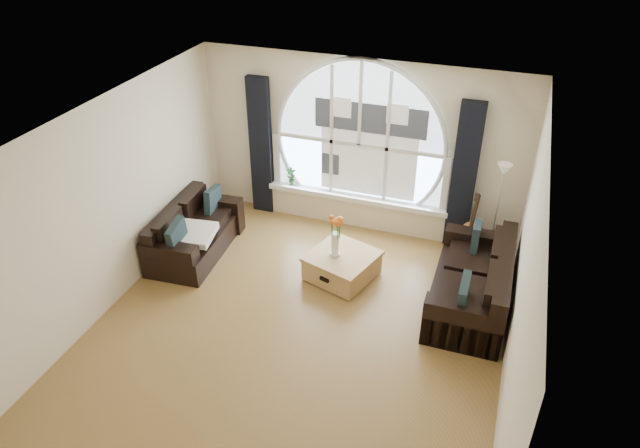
{
  "coord_description": "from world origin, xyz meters",
  "views": [
    {
      "loc": [
        2.08,
        -5.11,
        5.03
      ],
      "look_at": [
        0.0,
        0.9,
        1.05
      ],
      "focal_mm": 32.67,
      "sensor_mm": 36.0,
      "label": 1
    }
  ],
  "objects_px": {
    "sofa_right": "(471,281)",
    "guitar": "(473,222)",
    "floor_lamp": "(496,216)",
    "potted_plant": "(291,176)",
    "sofa_left": "(194,229)",
    "vase_flowers": "(335,231)",
    "coffee_chest": "(342,265)"
  },
  "relations": [
    {
      "from": "sofa_left",
      "to": "potted_plant",
      "type": "distance_m",
      "value": 1.81
    },
    {
      "from": "guitar",
      "to": "potted_plant",
      "type": "bearing_deg",
      "value": -160.77
    },
    {
      "from": "sofa_right",
      "to": "potted_plant",
      "type": "distance_m",
      "value": 3.41
    },
    {
      "from": "vase_flowers",
      "to": "guitar",
      "type": "xyz_separation_m",
      "value": [
        1.73,
        1.25,
        -0.24
      ]
    },
    {
      "from": "sofa_right",
      "to": "guitar",
      "type": "distance_m",
      "value": 1.29
    },
    {
      "from": "floor_lamp",
      "to": "guitar",
      "type": "xyz_separation_m",
      "value": [
        -0.3,
        0.18,
        -0.27
      ]
    },
    {
      "from": "sofa_right",
      "to": "vase_flowers",
      "type": "bearing_deg",
      "value": 179.17
    },
    {
      "from": "sofa_left",
      "to": "guitar",
      "type": "xyz_separation_m",
      "value": [
        3.89,
        1.34,
        0.13
      ]
    },
    {
      "from": "sofa_left",
      "to": "floor_lamp",
      "type": "relative_size",
      "value": 1.03
    },
    {
      "from": "sofa_left",
      "to": "vase_flowers",
      "type": "distance_m",
      "value": 2.19
    },
    {
      "from": "sofa_left",
      "to": "vase_flowers",
      "type": "xyz_separation_m",
      "value": [
        2.16,
        0.09,
        0.37
      ]
    },
    {
      "from": "coffee_chest",
      "to": "potted_plant",
      "type": "xyz_separation_m",
      "value": [
        -1.31,
        1.4,
        0.49
      ]
    },
    {
      "from": "floor_lamp",
      "to": "potted_plant",
      "type": "xyz_separation_m",
      "value": [
        -3.23,
        0.35,
        -0.1
      ]
    },
    {
      "from": "coffee_chest",
      "to": "potted_plant",
      "type": "height_order",
      "value": "potted_plant"
    },
    {
      "from": "sofa_right",
      "to": "floor_lamp",
      "type": "bearing_deg",
      "value": 81.83
    },
    {
      "from": "guitar",
      "to": "potted_plant",
      "type": "distance_m",
      "value": 2.95
    },
    {
      "from": "sofa_right",
      "to": "coffee_chest",
      "type": "relative_size",
      "value": 2.2
    },
    {
      "from": "coffee_chest",
      "to": "guitar",
      "type": "height_order",
      "value": "guitar"
    },
    {
      "from": "sofa_left",
      "to": "guitar",
      "type": "relative_size",
      "value": 1.55
    },
    {
      "from": "sofa_left",
      "to": "vase_flowers",
      "type": "bearing_deg",
      "value": -1.36
    },
    {
      "from": "sofa_left",
      "to": "coffee_chest",
      "type": "distance_m",
      "value": 2.27
    },
    {
      "from": "guitar",
      "to": "vase_flowers",
      "type": "bearing_deg",
      "value": -121.49
    },
    {
      "from": "sofa_left",
      "to": "coffee_chest",
      "type": "bearing_deg",
      "value": -0.88
    },
    {
      "from": "floor_lamp",
      "to": "potted_plant",
      "type": "bearing_deg",
      "value": 173.79
    },
    {
      "from": "guitar",
      "to": "potted_plant",
      "type": "xyz_separation_m",
      "value": [
        -2.94,
        0.17,
        0.17
      ]
    },
    {
      "from": "coffee_chest",
      "to": "guitar",
      "type": "distance_m",
      "value": 2.06
    },
    {
      "from": "sofa_left",
      "to": "sofa_right",
      "type": "relative_size",
      "value": 0.87
    },
    {
      "from": "sofa_right",
      "to": "coffee_chest",
      "type": "height_order",
      "value": "sofa_right"
    },
    {
      "from": "coffee_chest",
      "to": "guitar",
      "type": "bearing_deg",
      "value": 54.56
    },
    {
      "from": "vase_flowers",
      "to": "coffee_chest",
      "type": "bearing_deg",
      "value": 12.94
    },
    {
      "from": "sofa_right",
      "to": "guitar",
      "type": "height_order",
      "value": "guitar"
    },
    {
      "from": "guitar",
      "to": "sofa_left",
      "type": "bearing_deg",
      "value": -138.38
    }
  ]
}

